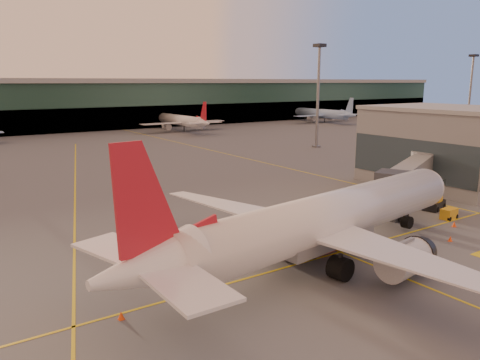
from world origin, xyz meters
TOP-DOWN VIEW (x-y plane):
  - ground at (0.00, 0.00)m, footprint 600.00×600.00m
  - taxi_markings at (-7.32, 44.49)m, footprint 100.12×173.00m
  - terminal at (0.00, 141.79)m, footprint 400.00×20.00m
  - gate_building at (41.93, 17.93)m, footprint 18.40×22.40m
  - mast_east_near at (55.00, 62.00)m, footprint 2.40×2.40m
  - mast_east_far at (130.00, 66.00)m, footprint 2.40×2.40m
  - main_airplane at (0.83, 3.45)m, footprint 43.06×38.98m
  - jet_bridge at (26.45, 12.63)m, footprint 21.62×11.90m
  - catering_truck at (3.17, 6.68)m, footprint 6.70×3.45m
  - gpu_cart at (24.39, 5.72)m, footprint 2.35×1.56m
  - pushback_tug at (26.84, 9.38)m, footprint 3.85×2.68m
  - cone_nose at (21.97, 3.50)m, footprint 0.50×0.50m
  - cone_tail at (-17.63, 4.19)m, footprint 0.47×0.47m
  - cone_wing_left at (0.01, 21.51)m, footprint 0.44×0.44m
  - cone_fwd at (16.94, 0.82)m, footprint 0.44×0.44m

SIDE VIEW (x-z plane):
  - ground at x=0.00m, z-range 0.00..0.00m
  - taxi_markings at x=-7.32m, z-range 0.00..0.01m
  - cone_fwd at x=16.94m, z-range -0.01..0.55m
  - cone_wing_left at x=0.01m, z-range -0.01..0.55m
  - cone_tail at x=-17.63m, z-range -0.01..0.59m
  - cone_nose at x=21.97m, z-range -0.01..0.62m
  - gpu_cart at x=24.39m, z-range -0.02..1.28m
  - pushback_tug at x=26.84m, z-range -0.17..1.63m
  - catering_truck at x=3.17m, z-range 0.34..5.35m
  - main_airplane at x=0.83m, z-range -2.28..10.73m
  - jet_bridge at x=26.45m, z-range 1.25..7.52m
  - gate_building at x=41.93m, z-range -0.01..12.59m
  - terminal at x=0.00m, z-range -0.04..17.56m
  - mast_east_near at x=55.00m, z-range 2.06..27.66m
  - mast_east_far at x=130.00m, z-range 2.06..27.66m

